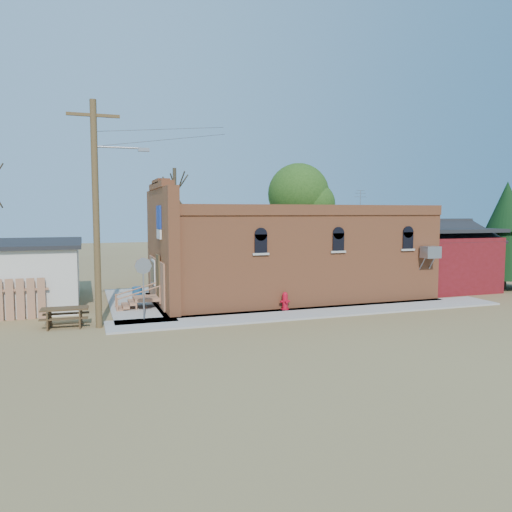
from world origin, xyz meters
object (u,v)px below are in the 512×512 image
object	(u,v)px
fire_hydrant	(285,301)
brick_bar	(285,255)
stop_sign	(143,272)
utility_pole	(97,209)
picnic_table	(65,314)
trash_barrel	(137,294)

from	to	relation	value
fire_hydrant	brick_bar	bearing A→B (deg)	54.50
stop_sign	brick_bar	bearing A→B (deg)	42.49
utility_pole	stop_sign	bearing A→B (deg)	18.44
fire_hydrant	picnic_table	size ratio (longest dim) A/B	0.44
fire_hydrant	picnic_table	world-z (taller)	fire_hydrant
stop_sign	picnic_table	xyz separation A→B (m)	(-3.15, 0.05, -1.62)
utility_pole	fire_hydrant	size ratio (longest dim) A/B	10.76
picnic_table	fire_hydrant	bearing A→B (deg)	2.24
utility_pole	trash_barrel	size ratio (longest dim) A/B	11.81
fire_hydrant	stop_sign	size ratio (longest dim) A/B	0.31
utility_pole	stop_sign	size ratio (longest dim) A/B	3.39
brick_bar	picnic_table	distance (m)	11.87
fire_hydrant	stop_sign	distance (m)	6.69
fire_hydrant	trash_barrel	size ratio (longest dim) A/B	1.10
brick_bar	utility_pole	distance (m)	10.96
fire_hydrant	picnic_table	xyz separation A→B (m)	(-9.65, 0.06, 0.01)
utility_pole	fire_hydrant	world-z (taller)	utility_pole
stop_sign	trash_barrel	world-z (taller)	stop_sign
stop_sign	utility_pole	bearing A→B (deg)	-143.89
trash_barrel	picnic_table	distance (m)	5.46
utility_pole	picnic_table	distance (m)	4.53
stop_sign	picnic_table	world-z (taller)	stop_sign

